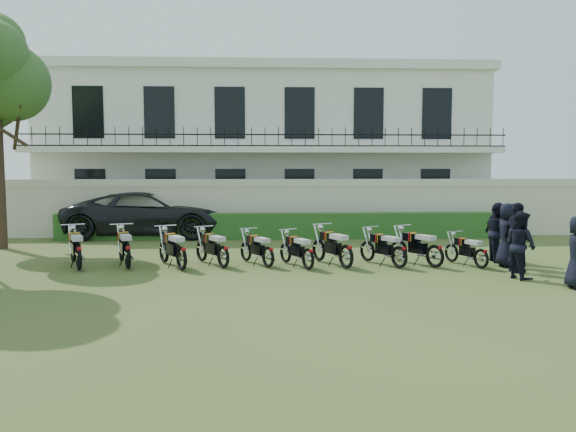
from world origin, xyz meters
The scene contains 20 objects.
ground centered at (0.00, 0.00, 0.00)m, with size 100.00×100.00×0.00m, color #384F1F.
perimeter_wall centered at (0.00, 8.00, 1.17)m, with size 30.00×0.35×2.30m.
hedge centered at (1.00, 7.20, 0.50)m, with size 18.00×0.60×1.00m, color #254C1B.
building centered at (0.00, 13.96, 3.71)m, with size 20.40×9.60×7.40m.
motorcycle_0 centered at (-5.02, 0.64, 0.53)m, with size 1.00×1.95×1.14m.
motorcycle_1 centered at (-3.76, 0.79, 0.52)m, with size 0.91×1.97×1.13m.
motorcycle_2 centered at (-2.27, 0.53, 0.51)m, with size 1.09×1.84×1.12m.
motorcycle_3 centered at (-1.18, 0.84, 0.49)m, with size 1.12×1.70×1.06m.
motorcycle_4 centered at (0.05, 0.87, 0.46)m, with size 1.02×1.62×1.00m.
motorcycle_5 centered at (1.12, 0.49, 0.46)m, with size 0.93×1.69×1.01m.
motorcycle_6 centered at (2.17, 0.59, 0.52)m, with size 1.03×1.91×1.13m.
motorcycle_7 centered at (3.64, 0.62, 0.48)m, with size 1.06×1.71×1.05m.
motorcycle_8 centered at (4.64, 0.65, 0.50)m, with size 1.14×1.74×1.09m.
motorcycle_9 centered at (5.88, 0.49, 0.43)m, with size 0.80×1.59×0.93m.
suv centered at (-4.66, 8.16, 0.90)m, with size 2.99×6.49×1.80m, color black.
officer_1 centered at (6.35, -0.81, 0.85)m, with size 0.82×0.64×1.70m, color black.
officer_2 centered at (6.62, -0.01, 0.93)m, with size 1.09×0.45×1.86m, color black.
officer_3 centered at (6.73, 0.83, 0.90)m, with size 0.88×0.57×1.79m, color black.
officer_4 centered at (6.86, 1.69, 0.88)m, with size 0.85×0.66×1.75m, color black.
officer_5 centered at (6.81, 1.78, 0.85)m, with size 1.00×0.42×1.71m, color black.
Camera 1 is at (-0.08, -14.44, 2.81)m, focal length 35.00 mm.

